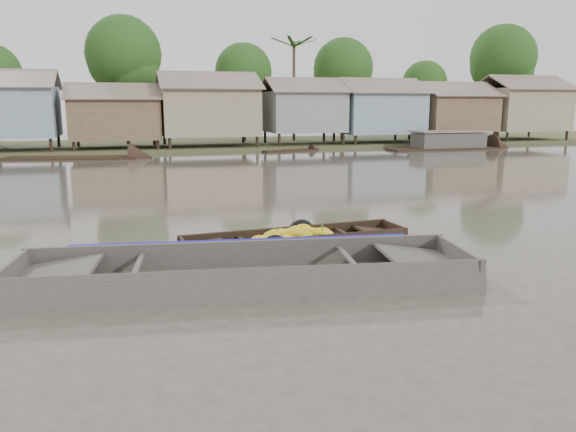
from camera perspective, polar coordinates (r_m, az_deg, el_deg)
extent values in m
plane|color=#464035|center=(11.56, 1.41, -5.12)|extent=(120.00, 120.00, 0.00)
cube|color=#384723|center=(43.81, -11.92, 6.93)|extent=(120.00, 12.00, 0.50)
cube|color=gray|center=(40.68, -26.77, 9.44)|extent=(6.20, 5.20, 3.20)
cube|color=brown|center=(42.09, -26.69, 12.28)|extent=(6.60, 3.02, 1.28)
cube|color=brown|center=(40.07, -17.14, 9.42)|extent=(5.80, 4.60, 2.70)
cube|color=brown|center=(38.82, -17.32, 12.02)|extent=(6.20, 2.67, 1.14)
cube|color=brown|center=(41.30, -17.27, 11.96)|extent=(6.20, 2.67, 1.14)
cube|color=#85775C|center=(40.49, -8.09, 10.46)|extent=(6.50, 5.30, 3.30)
cube|color=brown|center=(39.09, -7.86, 13.52)|extent=(6.90, 3.08, 1.31)
cube|color=brown|center=(41.92, -8.47, 13.36)|extent=(6.90, 3.08, 1.31)
cube|color=gray|center=(42.08, 1.55, 10.54)|extent=(5.40, 4.70, 2.90)
cube|color=brown|center=(40.88, 2.12, 13.17)|extent=(5.80, 2.73, 1.17)
cube|color=brown|center=(43.30, 1.03, 13.08)|extent=(5.80, 2.73, 1.17)
cube|color=gray|center=(44.29, 9.08, 10.32)|extent=(6.00, 5.00, 3.10)
cube|color=brown|center=(43.08, 9.95, 12.93)|extent=(6.40, 2.90, 1.24)
cube|color=brown|center=(45.52, 8.42, 12.89)|extent=(6.40, 2.90, 1.24)
cube|color=brown|center=(47.43, 16.31, 10.02)|extent=(5.70, 4.90, 2.80)
cube|color=brown|center=(46.32, 17.33, 12.23)|extent=(6.10, 2.85, 1.21)
cube|color=brown|center=(48.55, 15.58, 12.27)|extent=(6.10, 2.85, 1.21)
cube|color=#85775C|center=(51.20, 22.57, 9.97)|extent=(6.30, 5.10, 3.40)
cube|color=brown|center=(50.15, 23.76, 12.32)|extent=(6.70, 2.96, 1.26)
cube|color=brown|center=(52.30, 21.79, 12.40)|extent=(6.70, 2.96, 1.26)
cylinder|color=#473323|center=(43.55, -16.10, 10.86)|extent=(0.28, 0.28, 6.30)
sphere|color=#143B12|center=(43.69, -16.37, 15.58)|extent=(5.40, 5.40, 5.40)
cylinder|color=#473323|center=(45.53, -4.49, 10.61)|extent=(0.28, 0.28, 5.25)
sphere|color=#143B12|center=(45.59, -4.56, 14.39)|extent=(4.50, 4.50, 4.50)
cylinder|color=#473323|center=(46.90, 5.55, 10.83)|extent=(0.28, 0.28, 5.60)
sphere|color=#143B12|center=(46.97, 5.62, 14.74)|extent=(4.80, 4.80, 4.80)
cylinder|color=#473323|center=(51.29, 13.57, 10.04)|extent=(0.28, 0.28, 4.55)
sphere|color=#143B12|center=(51.30, 13.71, 12.94)|extent=(3.90, 3.90, 3.90)
cylinder|color=#473323|center=(54.27, 20.70, 10.80)|extent=(0.28, 0.28, 6.65)
sphere|color=#143B12|center=(54.41, 21.00, 14.80)|extent=(5.70, 5.70, 5.70)
cylinder|color=#473323|center=(46.04, 0.60, 12.37)|extent=(0.24, 0.24, 8.00)
cube|color=black|center=(13.11, 0.81, -3.47)|extent=(5.26, 1.35, 0.08)
cube|color=black|center=(13.57, -0.04, -2.06)|extent=(5.31, 0.51, 0.49)
cube|color=black|center=(12.55, 1.74, -3.19)|extent=(5.31, 0.51, 0.49)
cube|color=black|center=(14.18, 10.67, -1.67)|extent=(0.14, 1.15, 0.47)
cube|color=black|center=(13.94, 9.08, -1.59)|extent=(0.97, 1.05, 0.19)
cube|color=black|center=(12.39, -10.49, -3.58)|extent=(0.14, 1.15, 0.47)
cube|color=black|center=(12.46, -8.45, -3.15)|extent=(0.97, 1.05, 0.19)
cube|color=black|center=(12.65, -4.45, -2.64)|extent=(0.18, 1.11, 0.05)
cube|color=black|center=(13.52, 5.74, -1.74)|extent=(0.18, 1.11, 0.05)
ellipsoid|color=yellow|center=(13.13, -0.10, -1.79)|extent=(0.40, 0.29, 0.23)
ellipsoid|color=yellow|center=(13.10, 0.43, -1.70)|extent=(0.42, 0.31, 0.25)
ellipsoid|color=yellow|center=(12.59, -1.39, -2.98)|extent=(0.43, 0.31, 0.25)
ellipsoid|color=yellow|center=(12.90, -1.27, -1.90)|extent=(0.44, 0.32, 0.26)
ellipsoid|color=yellow|center=(13.49, 3.49, -1.68)|extent=(0.44, 0.32, 0.26)
ellipsoid|color=yellow|center=(13.05, -0.26, -1.82)|extent=(0.39, 0.28, 0.23)
ellipsoid|color=yellow|center=(13.46, 1.38, -1.82)|extent=(0.37, 0.27, 0.22)
ellipsoid|color=yellow|center=(13.09, 0.80, -1.41)|extent=(0.34, 0.25, 0.20)
ellipsoid|color=yellow|center=(12.66, -1.45, -2.63)|extent=(0.39, 0.29, 0.23)
ellipsoid|color=yellow|center=(12.73, -2.77, -2.92)|extent=(0.34, 0.25, 0.20)
ellipsoid|color=yellow|center=(12.51, -2.20, -3.28)|extent=(0.35, 0.26, 0.21)
ellipsoid|color=yellow|center=(12.87, -2.99, -2.48)|extent=(0.41, 0.30, 0.24)
ellipsoid|color=yellow|center=(13.18, -0.69, -1.72)|extent=(0.35, 0.26, 0.21)
ellipsoid|color=yellow|center=(12.95, 1.25, -1.83)|extent=(0.40, 0.29, 0.23)
ellipsoid|color=yellow|center=(12.58, -1.59, -2.93)|extent=(0.44, 0.32, 0.26)
ellipsoid|color=yellow|center=(12.68, -0.18, -2.33)|extent=(0.34, 0.25, 0.20)
ellipsoid|color=yellow|center=(13.03, 2.83, -1.65)|extent=(0.35, 0.25, 0.20)
ellipsoid|color=yellow|center=(13.41, 1.28, -1.82)|extent=(0.38, 0.28, 0.23)
ellipsoid|color=yellow|center=(13.11, 4.99, -2.44)|extent=(0.37, 0.27, 0.22)
ellipsoid|color=yellow|center=(13.18, 3.90, -1.94)|extent=(0.41, 0.30, 0.24)
ellipsoid|color=yellow|center=(12.75, -2.44, -2.53)|extent=(0.45, 0.32, 0.26)
ellipsoid|color=yellow|center=(12.84, 0.68, -1.71)|extent=(0.42, 0.31, 0.25)
ellipsoid|color=yellow|center=(13.02, 1.49, -1.39)|extent=(0.45, 0.33, 0.27)
ellipsoid|color=yellow|center=(12.64, -1.85, -2.67)|extent=(0.44, 0.32, 0.26)
ellipsoid|color=yellow|center=(13.50, 2.80, -1.85)|extent=(0.39, 0.28, 0.23)
ellipsoid|color=yellow|center=(12.79, 1.70, -2.64)|extent=(0.36, 0.26, 0.21)
ellipsoid|color=yellow|center=(12.87, -1.78, -2.04)|extent=(0.38, 0.28, 0.22)
ellipsoid|color=yellow|center=(12.93, 1.78, -2.04)|extent=(0.39, 0.28, 0.23)
ellipsoid|color=yellow|center=(13.09, 2.29, -1.67)|extent=(0.41, 0.30, 0.24)
ellipsoid|color=yellow|center=(12.88, 0.09, -1.90)|extent=(0.41, 0.30, 0.24)
ellipsoid|color=yellow|center=(13.19, -0.13, -1.88)|extent=(0.36, 0.26, 0.21)
cylinder|color=#3F6626|center=(12.84, -1.14, -1.60)|extent=(0.04, 0.04, 0.17)
cylinder|color=#3F6626|center=(13.06, 1.59, -1.37)|extent=(0.04, 0.04, 0.17)
cylinder|color=#3F6626|center=(13.24, 3.48, -1.21)|extent=(0.04, 0.04, 0.17)
torus|color=black|center=(13.77, 1.32, -1.79)|extent=(0.73, 0.22, 0.72)
torus|color=black|center=(12.22, -1.40, -3.50)|extent=(0.71, 0.22, 0.70)
cube|color=#3A3631|center=(10.65, -4.26, -7.08)|extent=(8.47, 2.97, 0.08)
cube|color=#3A3631|center=(11.53, -4.61, -4.08)|extent=(8.41, 1.41, 0.68)
cube|color=#3A3631|center=(9.59, -3.88, -7.31)|extent=(8.41, 1.41, 0.68)
cube|color=#3A3631|center=(11.57, 16.76, -4.49)|extent=(0.36, 2.06, 0.64)
cube|color=#3A3631|center=(11.27, 13.44, -4.31)|extent=(1.68, 1.98, 0.26)
cube|color=#3A3631|center=(11.12, -26.27, -5.86)|extent=(0.36, 2.06, 0.64)
cube|color=#3A3631|center=(10.88, -22.68, -5.46)|extent=(1.68, 1.98, 0.26)
cube|color=#3A3631|center=(10.59, -15.11, -5.11)|extent=(0.39, 1.98, 0.05)
cube|color=#3A3631|center=(10.82, 6.29, -4.42)|extent=(0.39, 1.98, 0.05)
cube|color=#665E54|center=(10.63, -4.26, -6.80)|extent=(6.48, 2.52, 0.02)
cube|color=#0F119D|center=(11.53, -4.65, -2.75)|extent=(6.80, 1.09, 0.17)
torus|color=olive|center=(11.04, 13.87, -6.26)|extent=(0.47, 0.47, 0.07)
torus|color=olive|center=(11.03, 13.88, -6.03)|extent=(0.38, 0.38, 0.07)
cube|color=black|center=(41.63, 15.64, 6.46)|extent=(8.53, 2.05, 0.35)
cube|color=black|center=(35.77, -21.30, 5.34)|extent=(7.81, 3.12, 0.35)
cube|color=black|center=(38.25, 0.12, 6.47)|extent=(3.80, 1.53, 0.35)
cube|color=black|center=(42.10, 15.98, 7.31)|extent=(5.00, 2.00, 1.20)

